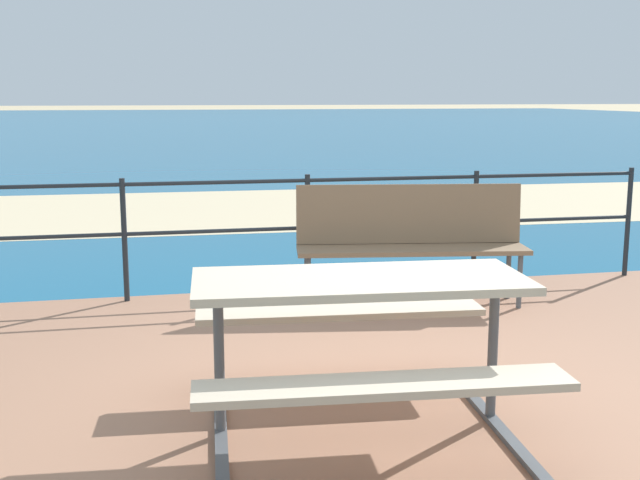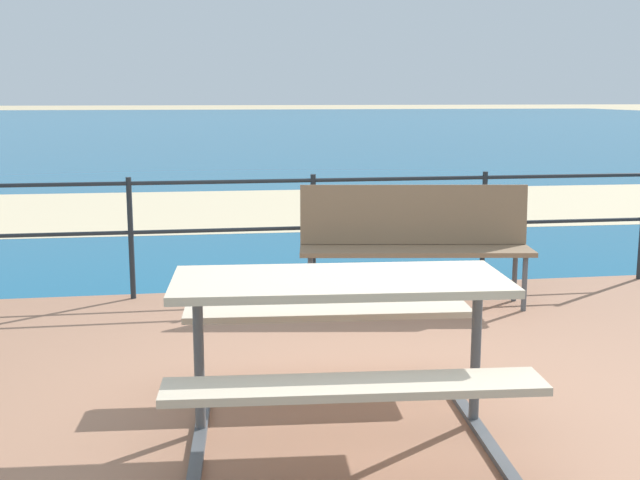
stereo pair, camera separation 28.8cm
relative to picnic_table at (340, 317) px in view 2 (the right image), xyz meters
name	(u,v)px [view 2 (the right image)]	position (x,y,z in m)	size (l,w,h in m)	color
ground_plane	(381,411)	(0.29, 0.32, -0.63)	(240.00, 240.00, 0.00)	tan
patio_paving	(381,406)	(0.29, 0.32, -0.60)	(6.40, 5.20, 0.06)	#996B51
sea_water	(210,126)	(0.29, 40.32, -0.62)	(90.00, 90.00, 0.01)	#145B84
beach_strip	(260,208)	(0.29, 8.18, -0.62)	(54.00, 4.42, 0.01)	beige
picnic_table	(340,317)	(0.00, 0.00, 0.00)	(1.70, 1.53, 0.77)	#BCAD93
park_bench	(415,234)	(1.02, 2.28, -0.02)	(1.83, 0.67, 0.93)	#7A6047
railing_fence	(313,217)	(0.29, 2.78, 0.06)	(5.94, 0.04, 0.98)	#1E2328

